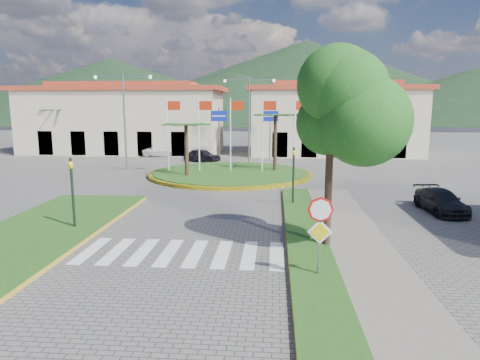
# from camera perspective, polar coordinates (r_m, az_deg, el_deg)

# --- Properties ---
(ground) EXTENTS (160.00, 160.00, 0.00)m
(ground) POSITION_cam_1_polar(r_m,az_deg,el_deg) (12.67, -12.17, -15.54)
(ground) COLOR #625F5D
(ground) RESTS_ON ground
(sidewalk_right) EXTENTS (4.00, 28.00, 0.15)m
(sidewalk_right) POSITION_cam_1_polar(r_m,az_deg,el_deg) (14.20, 14.92, -12.45)
(sidewalk_right) COLOR gray
(sidewalk_right) RESTS_ON ground
(verge_right) EXTENTS (1.60, 28.00, 0.18)m
(verge_right) POSITION_cam_1_polar(r_m,az_deg,el_deg) (14.03, 9.98, -12.47)
(verge_right) COLOR #264C15
(verge_right) RESTS_ON ground
(median_left) EXTENTS (5.00, 14.00, 0.18)m
(median_left) POSITION_cam_1_polar(r_m,az_deg,el_deg) (20.35, -25.05, -6.18)
(median_left) COLOR #264C15
(median_left) RESTS_ON ground
(crosswalk) EXTENTS (8.00, 3.00, 0.01)m
(crosswalk) POSITION_cam_1_polar(r_m,az_deg,el_deg) (16.24, -8.07, -9.58)
(crosswalk) COLOR silver
(crosswalk) RESTS_ON ground
(roundabout_island) EXTENTS (12.70, 12.70, 6.00)m
(roundabout_island) POSITION_cam_1_polar(r_m,az_deg,el_deg) (33.51, -1.34, 0.91)
(roundabout_island) COLOR yellow
(roundabout_island) RESTS_ON ground
(stop_sign) EXTENTS (0.80, 0.11, 2.65)m
(stop_sign) POSITION_cam_1_polar(r_m,az_deg,el_deg) (13.46, 10.63, -5.80)
(stop_sign) COLOR slate
(stop_sign) RESTS_ON ground
(deciduous_tree) EXTENTS (3.60, 3.60, 6.80)m
(deciduous_tree) POSITION_cam_1_polar(r_m,az_deg,el_deg) (16.05, 12.06, 8.90)
(deciduous_tree) COLOR black
(deciduous_tree) RESTS_ON ground
(traffic_light_left) EXTENTS (0.15, 0.18, 3.20)m
(traffic_light_left) POSITION_cam_1_polar(r_m,az_deg,el_deg) (19.77, -21.45, -0.86)
(traffic_light_left) COLOR black
(traffic_light_left) RESTS_ON ground
(traffic_light_right) EXTENTS (0.15, 0.18, 3.20)m
(traffic_light_right) POSITION_cam_1_polar(r_m,az_deg,el_deg) (23.20, 7.14, 1.25)
(traffic_light_right) COLOR black
(traffic_light_right) RESTS_ON ground
(traffic_light_far) EXTENTS (0.18, 0.15, 3.20)m
(traffic_light_far) POSITION_cam_1_polar(r_m,az_deg,el_deg) (37.36, 11.63, 4.38)
(traffic_light_far) COLOR black
(traffic_light_far) RESTS_ON ground
(direction_sign_west) EXTENTS (1.60, 0.14, 5.20)m
(direction_sign_west) POSITION_cam_1_polar(r_m,az_deg,el_deg) (42.29, -2.81, 7.34)
(direction_sign_west) COLOR slate
(direction_sign_west) RESTS_ON ground
(direction_sign_east) EXTENTS (1.60, 0.14, 5.20)m
(direction_sign_east) POSITION_cam_1_polar(r_m,az_deg,el_deg) (41.94, 4.04, 7.31)
(direction_sign_east) COLOR slate
(direction_sign_east) RESTS_ON ground
(street_lamp_centre) EXTENTS (4.80, 0.16, 8.00)m
(street_lamp_centre) POSITION_cam_1_polar(r_m,az_deg,el_deg) (41.01, 1.21, 8.62)
(street_lamp_centre) COLOR slate
(street_lamp_centre) RESTS_ON ground
(street_lamp_west) EXTENTS (4.80, 0.16, 8.00)m
(street_lamp_west) POSITION_cam_1_polar(r_m,az_deg,el_deg) (37.10, -15.15, 8.15)
(street_lamp_west) COLOR slate
(street_lamp_west) RESTS_ON ground
(building_left) EXTENTS (23.32, 9.54, 8.05)m
(building_left) POSITION_cam_1_polar(r_m,az_deg,el_deg) (51.97, -15.14, 7.90)
(building_left) COLOR beige
(building_left) RESTS_ON ground
(building_right) EXTENTS (19.08, 9.54, 8.05)m
(building_right) POSITION_cam_1_polar(r_m,az_deg,el_deg) (49.38, 12.37, 7.92)
(building_right) COLOR beige
(building_right) RESTS_ON ground
(hill_far_west) EXTENTS (140.00, 140.00, 22.00)m
(hill_far_west) POSITION_cam_1_polar(r_m,az_deg,el_deg) (161.95, -16.86, 11.44)
(hill_far_west) COLOR black
(hill_far_west) RESTS_ON ground
(hill_far_mid) EXTENTS (180.00, 180.00, 30.00)m
(hill_far_mid) POSITION_cam_1_polar(r_m,az_deg,el_deg) (171.58, 8.72, 12.97)
(hill_far_mid) COLOR black
(hill_far_mid) RESTS_ON ground
(hill_near_back) EXTENTS (110.00, 110.00, 16.00)m
(hill_near_back) POSITION_cam_1_polar(r_m,az_deg,el_deg) (141.59, -0.82, 10.92)
(hill_near_back) COLOR black
(hill_near_back) RESTS_ON ground
(white_van) EXTENTS (4.14, 2.52, 1.07)m
(white_van) POSITION_cam_1_polar(r_m,az_deg,el_deg) (46.94, -10.55, 3.77)
(white_van) COLOR silver
(white_van) RESTS_ON ground
(car_dark_a) EXTENTS (3.99, 2.84, 1.26)m
(car_dark_a) POSITION_cam_1_polar(r_m,az_deg,el_deg) (41.79, -5.06, 3.30)
(car_dark_a) COLOR black
(car_dark_a) RESTS_ON ground
(car_dark_b) EXTENTS (4.09, 2.41, 1.27)m
(car_dark_b) POSITION_cam_1_polar(r_m,az_deg,el_deg) (46.65, 5.99, 3.97)
(car_dark_b) COLOR black
(car_dark_b) RESTS_ON ground
(car_side_right) EXTENTS (1.93, 4.08, 1.15)m
(car_side_right) POSITION_cam_1_polar(r_m,az_deg,el_deg) (24.22, 25.19, -2.55)
(car_side_right) COLOR black
(car_side_right) RESTS_ON ground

